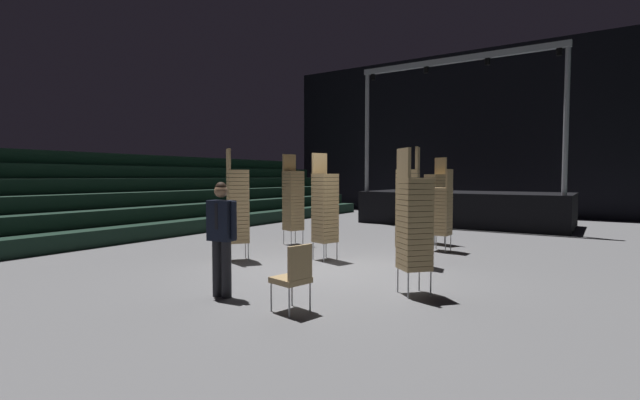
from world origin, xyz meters
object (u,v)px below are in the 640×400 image
object	(u,v)px
chair_stack_front_right	(325,207)
chair_stack_rear_right	(238,205)
chair_stack_mid_left	(414,222)
chair_stack_mid_centre	(293,200)
stage_riser	(464,206)
chair_stack_rear_left	(408,207)
chair_stack_front_left	(441,210)
chair_stack_mid_right	(435,201)
man_with_tie	(221,232)
loose_chair_near_man	(294,274)

from	to	relation	value
chair_stack_front_right	chair_stack_rear_right	world-z (taller)	chair_stack_rear_right
chair_stack_mid_left	chair_stack_mid_centre	distance (m)	5.59
stage_riser	chair_stack_rear_left	bearing A→B (deg)	-82.39
chair_stack_front_left	chair_stack_front_right	size ratio (longest dim) A/B	0.86
stage_riser	chair_stack_mid_left	size ratio (longest dim) A/B	3.26
chair_stack_mid_right	man_with_tie	bearing A→B (deg)	108.11
stage_riser	chair_stack_mid_centre	distance (m)	8.19
chair_stack_front_left	loose_chair_near_man	world-z (taller)	chair_stack_front_left
chair_stack_front_left	chair_stack_rear_right	bearing A→B (deg)	139.78
chair_stack_mid_right	chair_stack_rear_right	xyz separation A→B (m)	(-2.87, -4.78, 0.04)
chair_stack_rear_left	loose_chair_near_man	xyz separation A→B (m)	(-0.07, -3.92, -0.70)
chair_stack_front_left	chair_stack_mid_right	world-z (taller)	chair_stack_mid_right
chair_stack_mid_left	chair_stack_rear_left	distance (m)	2.35
chair_stack_front_right	chair_stack_mid_centre	distance (m)	2.37
chair_stack_mid_left	chair_stack_mid_centre	size ratio (longest dim) A/B	0.93
chair_stack_mid_centre	chair_stack_mid_right	bearing A→B (deg)	145.66
chair_stack_mid_centre	chair_stack_front_left	bearing A→B (deg)	128.15
chair_stack_mid_left	loose_chair_near_man	world-z (taller)	chair_stack_mid_left
chair_stack_front_right	chair_stack_mid_left	xyz separation A→B (m)	(2.74, -1.69, -0.04)
man_with_tie	loose_chair_near_man	size ratio (longest dim) A/B	1.89
man_with_tie	chair_stack_mid_right	bearing A→B (deg)	-104.49
loose_chair_near_man	chair_stack_mid_left	bearing A→B (deg)	-17.97
chair_stack_front_right	chair_stack_mid_right	distance (m)	3.89
man_with_tie	chair_stack_mid_left	world-z (taller)	chair_stack_mid_left
chair_stack_mid_left	stage_riser	bearing A→B (deg)	143.43
stage_riser	chair_stack_rear_left	size ratio (longest dim) A/B	3.04
man_with_tie	chair_stack_mid_centre	xyz separation A→B (m)	(-2.21, 4.85, 0.22)
chair_stack_front_left	chair_stack_mid_centre	world-z (taller)	chair_stack_mid_centre
stage_riser	loose_chair_near_man	size ratio (longest dim) A/B	7.96
chair_stack_mid_right	chair_stack_mid_centre	bearing A→B (deg)	61.33
stage_riser	chair_stack_front_right	distance (m)	9.21
chair_stack_mid_right	chair_stack_mid_centre	size ratio (longest dim) A/B	0.97
stage_riser	chair_stack_front_left	world-z (taller)	stage_riser
chair_stack_front_right	chair_stack_rear_left	distance (m)	1.83
chair_stack_mid_left	loose_chair_near_man	distance (m)	2.15
man_with_tie	chair_stack_front_right	bearing A→B (deg)	-91.63
stage_riser	chair_stack_front_right	xyz separation A→B (m)	(-0.61, -9.17, 0.49)
chair_stack_front_left	chair_stack_rear_right	xyz separation A→B (m)	(-3.39, -3.70, 0.21)
chair_stack_mid_right	chair_stack_front_left	bearing A→B (deg)	141.81
stage_riser	chair_stack_front_left	bearing A→B (deg)	-79.67
stage_riser	chair_stack_mid_left	bearing A→B (deg)	-78.91
chair_stack_rear_left	chair_stack_rear_right	distance (m)	3.70
chair_stack_rear_right	stage_riser	bearing A→B (deg)	115.94
chair_stack_mid_right	loose_chair_near_man	distance (m)	7.18
stage_riser	chair_stack_rear_left	xyz separation A→B (m)	(1.17, -8.73, 0.53)
chair_stack_mid_centre	stage_riser	bearing A→B (deg)	-177.61
chair_stack_rear_right	chair_stack_front_right	bearing A→B (deg)	73.01
man_with_tie	chair_stack_front_left	bearing A→B (deg)	-110.60
chair_stack_mid_left	chair_stack_mid_centre	bearing A→B (deg)	-171.26
chair_stack_front_left	chair_stack_rear_left	world-z (taller)	chair_stack_rear_left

